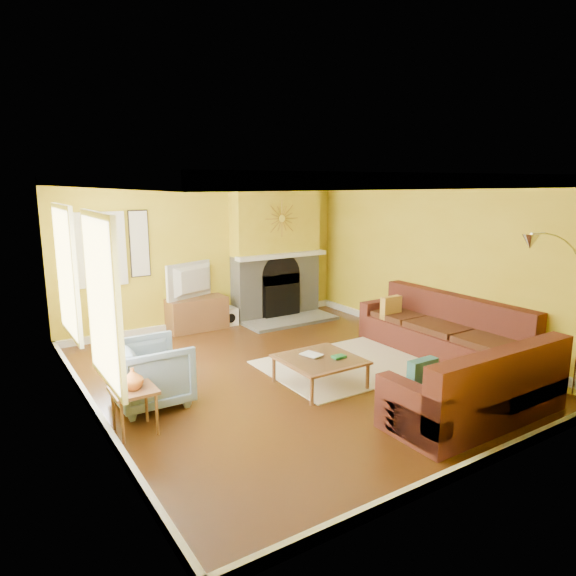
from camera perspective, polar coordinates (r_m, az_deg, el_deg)
floor at (r=7.33m, az=1.10°, el=-9.42°), size 5.50×6.00×0.02m
ceiling at (r=6.83m, az=1.19°, el=12.37°), size 5.50×6.00×0.02m
wall_back at (r=9.57m, az=-8.97°, el=3.89°), size 5.50×0.02×2.70m
wall_front at (r=4.82m, az=21.56°, el=-4.57°), size 5.50×0.02×2.70m
wall_left at (r=5.91m, az=-21.69°, el=-1.67°), size 0.02×6.00×2.70m
wall_right at (r=8.77m, az=16.31°, el=2.85°), size 0.02×6.00×2.70m
baseboard at (r=7.30m, az=1.10°, el=-8.90°), size 5.50×6.00×0.12m
crown_molding at (r=6.83m, az=1.19°, el=11.78°), size 5.50×6.00×0.12m
window_left_near at (r=7.15m, az=-23.53°, el=1.62°), size 0.06×1.22×1.72m
window_left_far at (r=5.31m, az=-20.10°, el=-1.33°), size 0.06×1.22×1.72m
window_back at (r=8.91m, az=-20.15°, el=4.04°), size 0.82×0.06×1.22m
wall_art at (r=9.07m, az=-16.17°, el=4.74°), size 0.34×0.04×1.14m
fireplace at (r=10.00m, az=-1.38°, el=4.37°), size 1.80×0.40×2.70m
mantel at (r=9.81m, az=-0.64°, el=3.64°), size 1.92×0.22×0.08m
hearth at (r=9.81m, az=0.34°, el=-3.65°), size 1.80×0.70×0.06m
sunburst at (r=9.75m, az=-0.68°, el=7.72°), size 0.70×0.04×0.70m
rug at (r=7.65m, az=6.72°, el=-8.42°), size 2.40×1.80×0.02m
sectional_sofa at (r=7.29m, az=13.62°, el=-6.03°), size 2.95×3.56×0.90m
coffee_table at (r=6.82m, az=3.56°, el=-9.25°), size 0.98×0.98×0.39m
media_console at (r=9.42m, az=-10.08°, el=-2.83°), size 1.06×0.48×0.58m
tv at (r=9.29m, az=-10.21°, el=0.84°), size 1.10×0.52×0.64m
subwoofer at (r=9.68m, az=-6.79°, el=-3.14°), size 0.32×0.32×0.32m
armchair at (r=6.43m, az=-14.98°, el=-9.09°), size 0.86×0.84×0.79m
side_table at (r=5.84m, az=-16.66°, el=-12.92°), size 0.45×0.45×0.50m
vase at (r=5.70m, az=-16.87°, el=-9.59°), size 0.22×0.22×0.23m
book at (r=6.75m, az=2.07°, el=-7.62°), size 0.26×0.31×0.03m
arc_lamp at (r=6.75m, az=27.65°, el=-3.28°), size 1.33×0.36×2.09m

